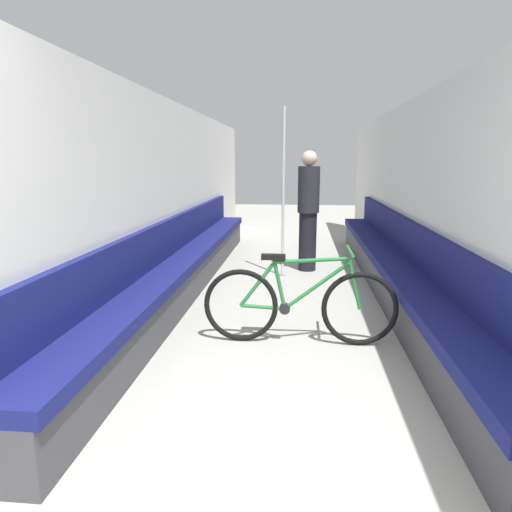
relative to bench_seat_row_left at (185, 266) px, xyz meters
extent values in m
cube|color=silver|center=(-0.23, -0.04, 0.81)|extent=(0.10, 11.11, 2.23)
cube|color=silver|center=(2.66, -0.04, 0.81)|extent=(0.10, 11.11, 2.23)
cube|color=#3D3D42|center=(0.03, 0.00, -0.12)|extent=(0.35, 6.93, 0.36)
cube|color=navy|center=(0.03, 0.00, 0.11)|extent=(0.41, 6.93, 0.10)
cube|color=navy|center=(-0.15, 0.00, 0.37)|extent=(0.07, 6.93, 0.41)
cube|color=#3D3D42|center=(2.40, 0.00, -0.12)|extent=(0.35, 6.93, 0.36)
cube|color=navy|center=(2.40, 0.00, 0.11)|extent=(0.41, 6.93, 0.10)
cube|color=navy|center=(2.57, 0.00, 0.37)|extent=(0.07, 6.93, 0.41)
torus|color=black|center=(0.86, -1.46, 0.02)|extent=(0.64, 0.04, 0.64)
torus|color=black|center=(1.86, -1.46, 0.02)|extent=(0.64, 0.04, 0.64)
cylinder|color=#237533|center=(1.05, -1.46, 0.01)|extent=(0.38, 0.03, 0.05)
cylinder|color=#237533|center=(1.00, -1.46, 0.20)|extent=(0.30, 0.03, 0.39)
cylinder|color=#237533|center=(1.18, -1.46, 0.22)|extent=(0.13, 0.03, 0.45)
cylinder|color=#237533|center=(1.50, -1.46, 0.21)|extent=(0.54, 0.03, 0.44)
cylinder|color=#237533|center=(1.45, -1.46, 0.42)|extent=(0.63, 0.03, 0.08)
cylinder|color=#237533|center=(1.81, -1.46, 0.22)|extent=(0.13, 0.03, 0.42)
cylinder|color=black|center=(1.23, -1.46, 0.00)|extent=(0.09, 0.06, 0.09)
cube|color=black|center=(1.13, -1.46, 0.45)|extent=(0.20, 0.07, 0.04)
cylinder|color=#237533|center=(1.76, -1.46, 0.51)|extent=(0.02, 0.46, 0.02)
cylinder|color=gray|center=(1.12, 0.85, -0.30)|extent=(0.08, 0.08, 0.01)
cylinder|color=silver|center=(1.12, 0.85, 0.80)|extent=(0.04, 0.04, 2.21)
cylinder|color=black|center=(1.46, 1.22, 0.11)|extent=(0.25, 0.25, 0.82)
cylinder|color=#232328|center=(1.46, 1.22, 0.84)|extent=(0.30, 0.30, 0.63)
sphere|color=beige|center=(1.46, 1.22, 1.26)|extent=(0.21, 0.21, 0.21)
camera|label=1|loc=(1.35, -5.16, 1.23)|focal=32.00mm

